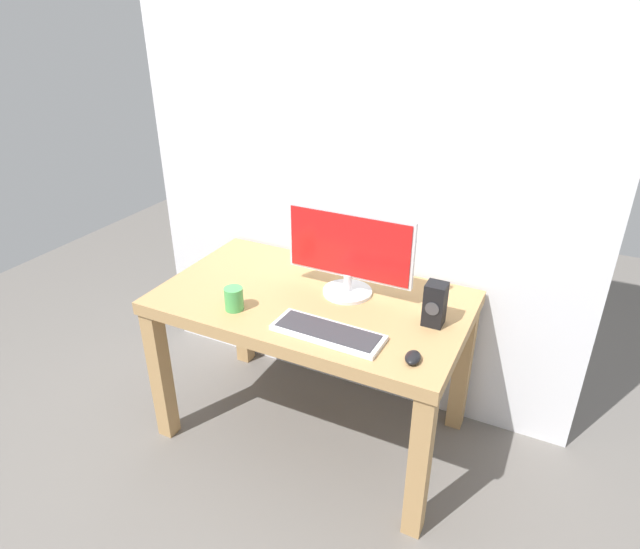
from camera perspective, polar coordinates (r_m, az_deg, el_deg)
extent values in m
plane|color=slate|center=(2.87, -0.70, -15.69)|extent=(6.00, 6.00, 0.00)
cube|color=silver|center=(2.54, 3.78, 16.87)|extent=(2.32, 0.04, 3.00)
cube|color=tan|center=(2.43, -0.80, -2.96)|extent=(1.37, 0.79, 0.06)
cube|color=tan|center=(2.73, -16.35, -10.08)|extent=(0.08, 0.08, 0.70)
cube|color=tan|center=(2.23, 10.36, -19.20)|extent=(0.08, 0.08, 0.70)
cube|color=tan|center=(3.17, -8.13, -3.50)|extent=(0.08, 0.08, 0.70)
cube|color=tan|center=(2.75, 14.67, -9.42)|extent=(0.08, 0.08, 0.70)
cylinder|color=silver|center=(2.45, 2.89, -1.80)|extent=(0.22, 0.22, 0.02)
cylinder|color=silver|center=(2.42, 2.91, -0.84)|extent=(0.04, 0.04, 0.08)
cube|color=silver|center=(2.35, 3.13, 3.12)|extent=(0.58, 0.02, 0.30)
cube|color=red|center=(2.34, 2.99, 3.00)|extent=(0.56, 0.01, 0.28)
cube|color=silver|center=(2.15, 0.82, -6.13)|extent=(0.45, 0.17, 0.02)
cube|color=#333338|center=(2.14, 0.83, -5.88)|extent=(0.42, 0.14, 0.00)
ellipsoid|color=black|center=(2.03, 9.72, -8.57)|extent=(0.07, 0.09, 0.03)
cube|color=black|center=(2.23, 11.96, -3.06)|extent=(0.08, 0.08, 0.18)
cylinder|color=#3F3F44|center=(2.19, 11.66, -3.56)|extent=(0.06, 0.00, 0.06)
cylinder|color=#4CB259|center=(2.33, -9.02, -2.53)|extent=(0.08, 0.08, 0.10)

